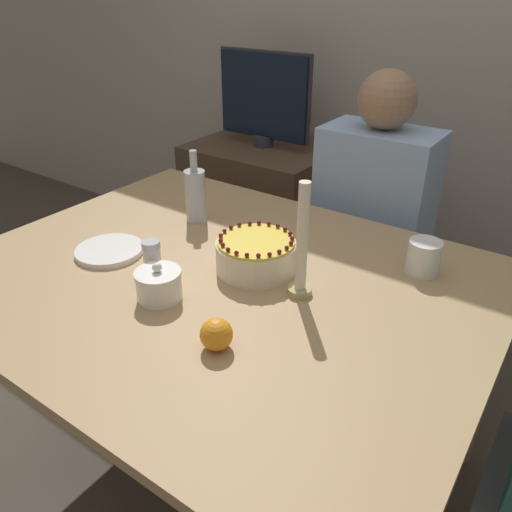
% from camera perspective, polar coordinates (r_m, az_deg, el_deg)
% --- Properties ---
extents(ground_plane, '(12.00, 12.00, 0.00)m').
position_cam_1_polar(ground_plane, '(1.85, -3.39, -22.62)').
color(ground_plane, '#4C4238').
extents(wall_behind, '(8.00, 0.05, 2.60)m').
position_cam_1_polar(wall_behind, '(2.40, 18.64, 24.04)').
color(wall_behind, '#ADA393').
rests_on(wall_behind, ground_plane).
extents(dining_table, '(1.41, 1.11, 0.76)m').
position_cam_1_polar(dining_table, '(1.40, -4.17, -5.72)').
color(dining_table, tan).
rests_on(dining_table, ground_plane).
extents(cake, '(0.22, 0.22, 0.10)m').
position_cam_1_polar(cake, '(1.34, -0.00, 0.15)').
color(cake, '#EFE5CC').
rests_on(cake, dining_table).
extents(sugar_bowl, '(0.11, 0.11, 0.10)m').
position_cam_1_polar(sugar_bowl, '(1.25, -11.05, -3.21)').
color(sugar_bowl, white).
rests_on(sugar_bowl, dining_table).
extents(sugar_shaker, '(0.05, 0.05, 0.11)m').
position_cam_1_polar(sugar_shaker, '(1.32, -11.75, -0.45)').
color(sugar_shaker, white).
rests_on(sugar_shaker, dining_table).
extents(plate_stack, '(0.19, 0.19, 0.02)m').
position_cam_1_polar(plate_stack, '(1.50, -16.39, 0.61)').
color(plate_stack, white).
rests_on(plate_stack, dining_table).
extents(candle, '(0.06, 0.06, 0.30)m').
position_cam_1_polar(candle, '(1.20, 5.24, 0.59)').
color(candle, tan).
rests_on(candle, dining_table).
extents(bottle, '(0.07, 0.07, 0.24)m').
position_cam_1_polar(bottle, '(1.62, -6.93, 6.96)').
color(bottle, '#B2B7BC').
rests_on(bottle, dining_table).
extents(cup, '(0.09, 0.09, 0.09)m').
position_cam_1_polar(cup, '(1.40, 18.60, -0.13)').
color(cup, white).
rests_on(cup, dining_table).
extents(orange_fruit_0, '(0.07, 0.07, 0.07)m').
position_cam_1_polar(orange_fruit_0, '(1.07, -4.55, -8.91)').
color(orange_fruit_0, orange).
rests_on(orange_fruit_0, dining_table).
extents(person_man_blue_shirt, '(0.40, 0.34, 1.20)m').
position_cam_1_polar(person_man_blue_shirt, '(1.98, 12.67, 0.25)').
color(person_man_blue_shirt, '#2D2D38').
rests_on(person_man_blue_shirt, ground_plane).
extents(side_cabinet, '(0.68, 0.53, 0.75)m').
position_cam_1_polar(side_cabinet, '(2.62, 0.77, 4.64)').
color(side_cabinet, '#4C3828').
rests_on(side_cabinet, ground_plane).
extents(tv_monitor, '(0.49, 0.10, 0.43)m').
position_cam_1_polar(tv_monitor, '(2.43, 0.91, 17.59)').
color(tv_monitor, '#2D2D33').
rests_on(tv_monitor, side_cabinet).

